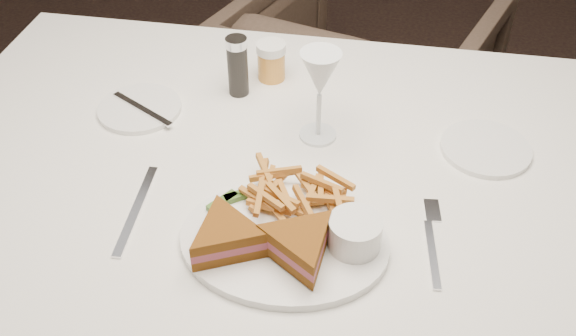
% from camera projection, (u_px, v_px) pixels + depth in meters
% --- Properties ---
extents(ground, '(5.00, 5.00, 0.00)m').
position_uv_depth(ground, '(308.00, 277.00, 1.88)').
color(ground, black).
rests_on(ground, ground).
extents(table, '(1.40, 0.94, 0.75)m').
position_uv_depth(table, '(292.00, 304.00, 1.35)').
color(table, white).
rests_on(table, ground).
extents(chair_far, '(0.88, 0.85, 0.72)m').
position_uv_depth(chair_far, '(362.00, 83.00, 2.01)').
color(chair_far, '#423328').
rests_on(chair_far, ground).
extents(table_setting, '(0.81, 0.62, 0.18)m').
position_uv_depth(table_setting, '(290.00, 182.00, 1.03)').
color(table_setting, white).
rests_on(table_setting, table).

